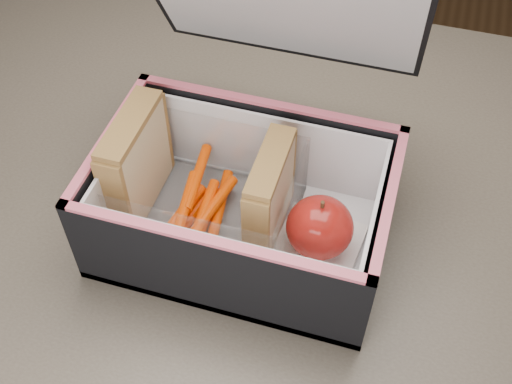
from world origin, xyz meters
TOP-DOWN VIEW (x-y plane):
  - kitchen_table at (0.00, 0.00)m, footprint 1.20×0.80m
  - lunch_bag at (-0.04, -0.04)m, footprint 0.28×0.28m
  - plastic_tub at (-0.08, -0.03)m, footprint 0.19×0.13m
  - sandwich_left at (-0.15, -0.03)m, footprint 0.03×0.10m
  - sandwich_right at (-0.01, -0.03)m, footprint 0.03×0.09m
  - carrot_sticks at (-0.08, -0.04)m, footprint 0.06×0.14m
  - paper_napkin at (0.04, -0.04)m, footprint 0.09×0.09m
  - red_apple at (0.04, -0.05)m, footprint 0.07×0.07m

SIDE VIEW (x-z plane):
  - kitchen_table at x=0.00m, z-range 0.28..1.03m
  - paper_napkin at x=0.04m, z-range 0.76..0.77m
  - carrot_sticks at x=-0.08m, z-range 0.77..0.80m
  - plastic_tub at x=-0.08m, z-range 0.76..0.84m
  - red_apple at x=0.04m, z-range 0.77..0.84m
  - lunch_bag at x=-0.04m, z-range 0.68..0.94m
  - sandwich_right at x=-0.01m, z-range 0.77..0.87m
  - sandwich_left at x=-0.15m, z-range 0.77..0.88m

